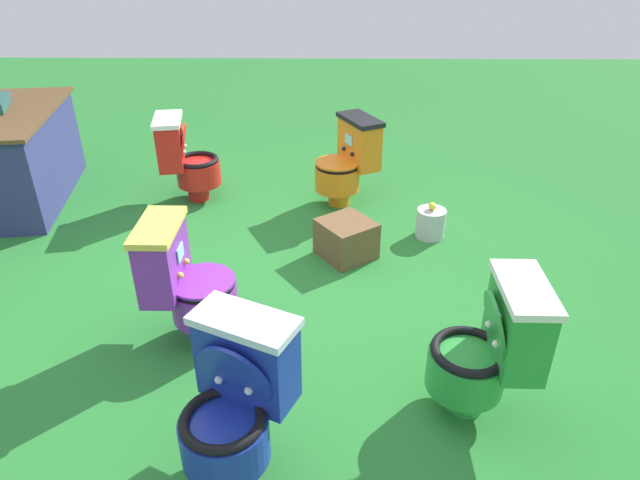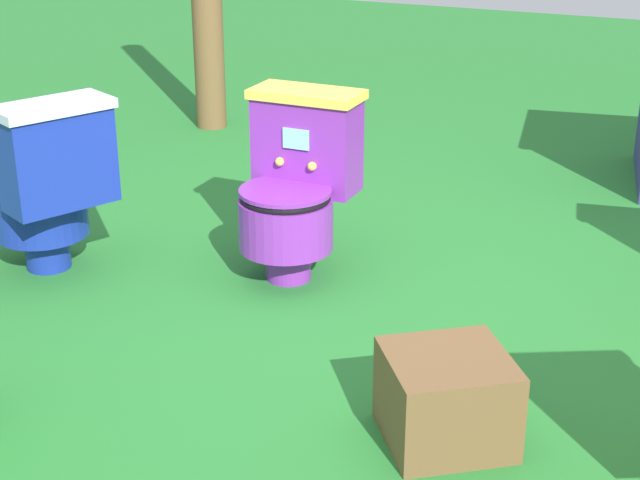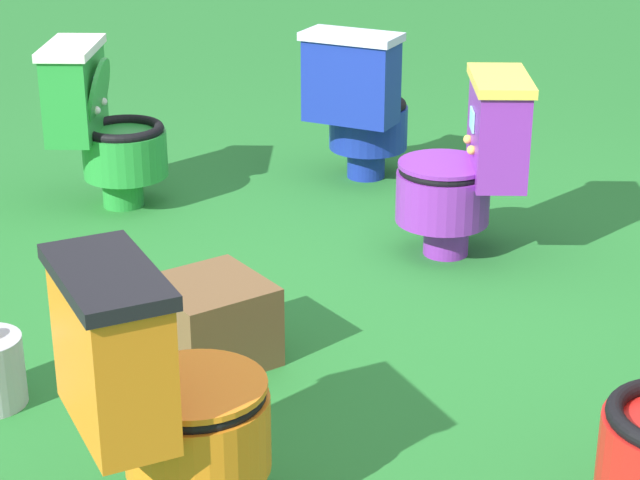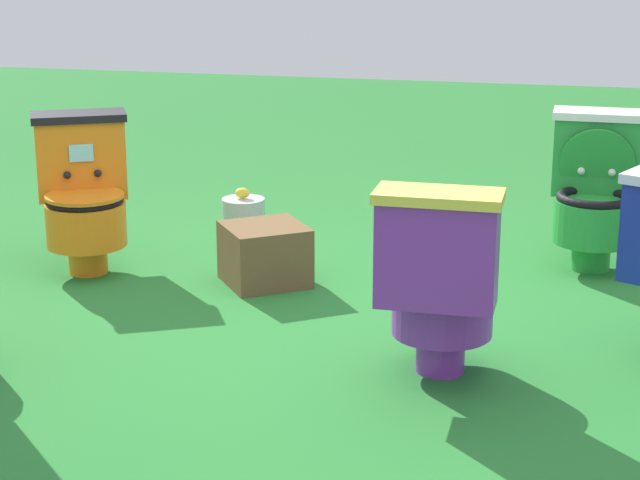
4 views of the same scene
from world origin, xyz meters
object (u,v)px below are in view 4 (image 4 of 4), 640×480
at_px(toilet_green, 595,189).
at_px(lemon_bucket, 244,218).
at_px(toilet_purple, 440,281).
at_px(toilet_orange, 84,192).
at_px(small_crate, 265,254).

distance_m(toilet_green, lemon_bucket, 1.76).
bearing_deg(toilet_purple, toilet_orange, 152.78).
bearing_deg(toilet_purple, lemon_bucket, 128.09).
distance_m(toilet_purple, lemon_bucket, 1.98).
relative_size(toilet_orange, toilet_green, 1.00).
bearing_deg(toilet_green, small_crate, 24.07).
bearing_deg(toilet_orange, toilet_purple, 125.47).
height_order(toilet_orange, lemon_bucket, toilet_orange).
height_order(toilet_orange, small_crate, toilet_orange).
xyz_separation_m(toilet_purple, small_crate, (0.91, -0.91, -0.23)).
relative_size(small_crate, lemon_bucket, 1.26).
distance_m(toilet_purple, small_crate, 1.30).
bearing_deg(lemon_bucket, toilet_purple, 127.68).
distance_m(toilet_orange, small_crate, 0.91).
relative_size(toilet_orange, lemon_bucket, 2.63).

